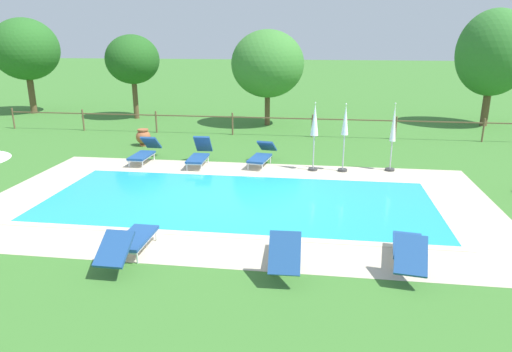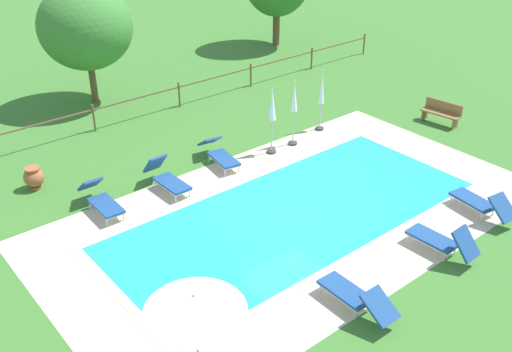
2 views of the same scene
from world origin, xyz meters
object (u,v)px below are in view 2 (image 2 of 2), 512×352
(sun_lounger_south_mid, at_px, (481,203))
(wooden_bench_lawn_side, at_px, (441,112))
(patio_umbrella_closed_row_west, at_px, (272,110))
(sun_lounger_north_far, at_px, (220,154))
(terracotta_urn_near_fence, at_px, (34,177))
(sun_lounger_north_mid, at_px, (355,296))
(patio_umbrella_open_foreground, at_px, (195,304))
(patio_umbrella_closed_row_centre, at_px, (294,104))
(tree_east_mid, at_px, (85,27))
(sun_lounger_north_near_steps, at_px, (101,199))
(sun_lounger_north_end, at_px, (442,240))
(patio_umbrella_closed_row_mid_west, at_px, (321,93))
(sun_lounger_south_near_corner, at_px, (167,178))

(sun_lounger_south_mid, height_order, wooden_bench_lawn_side, wooden_bench_lawn_side)
(sun_lounger_south_mid, bearing_deg, patio_umbrella_closed_row_west, 106.81)
(sun_lounger_north_far, height_order, terracotta_urn_near_fence, sun_lounger_north_far)
(sun_lounger_north_mid, relative_size, patio_umbrella_open_foreground, 0.91)
(sun_lounger_south_mid, height_order, patio_umbrella_closed_row_centre, patio_umbrella_closed_row_centre)
(sun_lounger_north_mid, distance_m, patio_umbrella_closed_row_centre, 8.71)
(tree_east_mid, bearing_deg, sun_lounger_north_near_steps, -114.75)
(sun_lounger_north_far, bearing_deg, sun_lounger_north_end, -79.28)
(patio_umbrella_closed_row_centre, relative_size, terracotta_urn_near_fence, 3.30)
(sun_lounger_north_end, height_order, patio_umbrella_closed_row_centre, patio_umbrella_closed_row_centre)
(sun_lounger_north_mid, xyz_separation_m, terracotta_urn_near_fence, (-3.53, 10.00, 0.02))
(sun_lounger_north_end, distance_m, patio_umbrella_closed_row_west, 7.29)
(patio_umbrella_closed_row_west, bearing_deg, patio_umbrella_open_foreground, -138.82)
(sun_lounger_north_near_steps, height_order, patio_umbrella_closed_row_mid_west, patio_umbrella_closed_row_mid_west)
(sun_lounger_north_end, bearing_deg, sun_lounger_south_mid, 8.90)
(sun_lounger_north_near_steps, height_order, wooden_bench_lawn_side, sun_lounger_north_near_steps)
(patio_umbrella_closed_row_mid_west, height_order, terracotta_urn_near_fence, patio_umbrella_closed_row_mid_west)
(sun_lounger_south_mid, bearing_deg, wooden_bench_lawn_side, 44.82)
(sun_lounger_north_end, relative_size, sun_lounger_south_mid, 0.93)
(patio_umbrella_closed_row_mid_west, bearing_deg, wooden_bench_lawn_side, -32.71)
(sun_lounger_south_near_corner, xyz_separation_m, terracotta_urn_near_fence, (-3.14, 2.66, -0.01))
(sun_lounger_south_near_corner, bearing_deg, sun_lounger_north_mid, -86.93)
(sun_lounger_north_far, distance_m, patio_umbrella_open_foreground, 9.40)
(sun_lounger_north_far, bearing_deg, sun_lounger_south_near_corner, -171.51)
(sun_lounger_south_mid, distance_m, patio_umbrella_closed_row_mid_west, 7.21)
(sun_lounger_south_mid, bearing_deg, patio_umbrella_closed_row_mid_west, 85.08)
(sun_lounger_south_mid, xyz_separation_m, patio_umbrella_closed_row_west, (-2.05, 6.79, 1.23))
(sun_lounger_north_near_steps, relative_size, patio_umbrella_closed_row_west, 0.83)
(sun_lounger_north_far, xyz_separation_m, patio_umbrella_closed_row_centre, (2.89, -0.47, 1.19))
(patio_umbrella_closed_row_west, bearing_deg, sun_lounger_south_near_corner, 177.90)
(sun_lounger_south_mid, bearing_deg, sun_lounger_north_far, 118.31)
(sun_lounger_north_near_steps, height_order, sun_lounger_south_near_corner, sun_lounger_south_near_corner)
(sun_lounger_south_mid, distance_m, patio_umbrella_closed_row_centre, 6.99)
(sun_lounger_north_end, xyz_separation_m, patio_umbrella_closed_row_mid_west, (3.08, 7.49, 1.06))
(patio_umbrella_closed_row_west, xyz_separation_m, patio_umbrella_closed_row_centre, (1.02, 0.02, -0.05))
(sun_lounger_north_near_steps, distance_m, tree_east_mid, 9.23)
(tree_east_mid, bearing_deg, terracotta_urn_near_fence, -130.59)
(sun_lounger_north_end, relative_size, wooden_bench_lawn_side, 1.23)
(sun_lounger_south_near_corner, xyz_separation_m, tree_east_mid, (1.56, 8.14, 2.74))
(sun_lounger_north_mid, xyz_separation_m, sun_lounger_north_far, (1.85, 7.67, 0.00))
(terracotta_urn_near_fence, bearing_deg, sun_lounger_north_mid, -70.54)
(sun_lounger_north_near_steps, distance_m, sun_lounger_north_mid, 7.89)
(sun_lounger_north_mid, bearing_deg, sun_lounger_north_far, 76.41)
(sun_lounger_north_far, relative_size, sun_lounger_south_near_corner, 1.12)
(sun_lounger_north_mid, bearing_deg, tree_east_mid, 85.69)
(sun_lounger_north_far, height_order, patio_umbrella_closed_row_west, patio_umbrella_closed_row_west)
(sun_lounger_north_mid, distance_m, tree_east_mid, 15.77)
(sun_lounger_north_far, relative_size, patio_umbrella_open_foreground, 0.93)
(patio_umbrella_open_foreground, relative_size, patio_umbrella_closed_row_mid_west, 0.95)
(wooden_bench_lawn_side, bearing_deg, sun_lounger_south_mid, -135.18)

